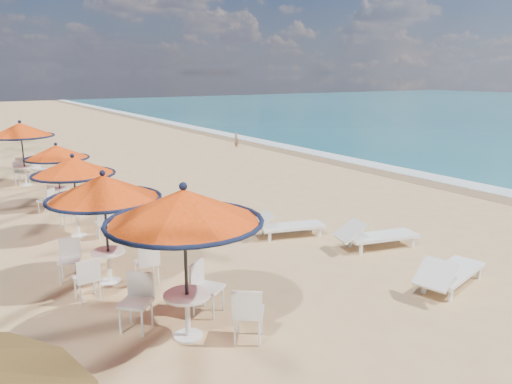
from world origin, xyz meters
TOP-DOWN VIEW (x-y plane):
  - ground at (0.00, 0.00)m, footprint 160.00×160.00m
  - foam_strip at (9.30, 10.00)m, footprint 1.20×140.00m
  - wetsand_band at (8.40, 10.00)m, footprint 1.40×140.00m
  - station_0 at (-4.94, 0.31)m, footprint 2.55×2.55m
  - station_1 at (-5.47, 3.18)m, footprint 2.32×2.32m
  - station_2 at (-5.22, 6.76)m, footprint 2.17×2.25m
  - station_3 at (-5.03, 10.20)m, footprint 2.05×2.05m
  - station_4 at (-5.43, 14.46)m, footprint 2.46×2.53m
  - lounger_near at (0.31, -0.84)m, footprint 2.25×1.19m
  - lounger_mid at (0.81, 1.73)m, footprint 2.24×1.16m
  - lounger_far at (-0.57, 3.67)m, footprint 2.11×1.18m
  - person at (6.69, 18.72)m, footprint 0.23×0.34m

SIDE VIEW (x-z plane):
  - ground at x=0.00m, z-range 0.00..0.00m
  - foam_strip at x=9.30m, z-range -0.02..0.02m
  - wetsand_band at x=8.40m, z-range -0.01..0.01m
  - lounger_far at x=-0.57m, z-range -0.02..0.70m
  - lounger_mid at x=0.81m, z-range -0.02..0.74m
  - lounger_near at x=0.31m, z-range -0.02..0.74m
  - person at x=6.69m, z-range 0.00..0.92m
  - station_3 at x=-5.03m, z-range 0.56..2.70m
  - station_2 at x=-5.22m, z-range 0.59..2.86m
  - station_1 at x=-5.47m, z-range 0.56..2.98m
  - station_4 at x=-5.43m, z-range 0.59..3.15m
  - station_0 at x=-4.94m, z-range 0.62..3.28m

